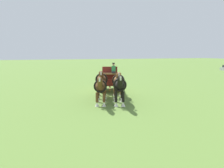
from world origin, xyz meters
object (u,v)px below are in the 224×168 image
Objects in this scene: draft_horse_rear_off at (102,80)px; draft_horse_rear_near at (118,81)px; draft_horse_lead_off at (101,87)px; draft_horse_lead_near at (119,86)px; show_wagon at (110,79)px.

draft_horse_rear_near is at bearing 69.83° from draft_horse_rear_off.
draft_horse_rear_off is 1.01× the size of draft_horse_lead_off.
draft_horse_lead_near is 1.30m from draft_horse_lead_off.
draft_horse_rear_near is 1.00× the size of draft_horse_lead_near.
show_wagon is at bearing 149.61° from draft_horse_rear_off.
draft_horse_rear_near is at bearing -10.21° from show_wagon.
show_wagon is at bearing 169.79° from draft_horse_rear_near.
show_wagon reaches higher than draft_horse_lead_near.
draft_horse_lead_off is at bearing -20.23° from draft_horse_rear_off.
draft_horse_lead_near reaches higher than draft_horse_lead_off.
draft_horse_rear_off reaches higher than draft_horse_rear_near.
draft_horse_rear_off is at bearing -173.77° from draft_horse_lead_near.
draft_horse_lead_near is 1.05× the size of draft_horse_lead_off.
draft_horse_lead_near is (2.45, -0.90, -0.01)m from draft_horse_rear_near.
draft_horse_rear_off is (-0.45, -1.22, 0.07)m from draft_horse_rear_near.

